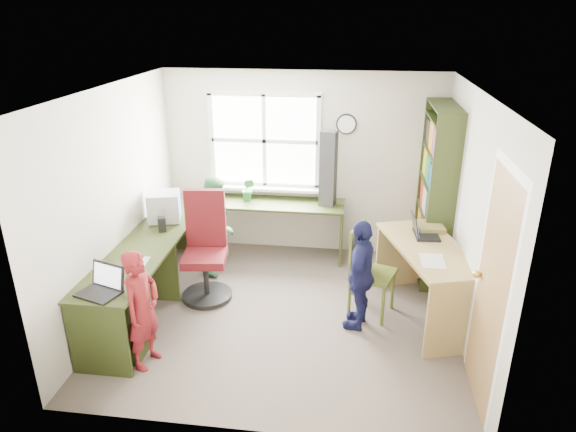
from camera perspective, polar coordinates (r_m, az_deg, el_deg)
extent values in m
cube|color=#4E443D|center=(5.72, -0.34, -10.84)|extent=(3.60, 3.40, 0.02)
cube|color=white|center=(4.85, -0.40, 13.93)|extent=(3.60, 3.40, 0.02)
cube|color=beige|center=(6.77, 1.63, 5.79)|extent=(3.60, 0.02, 2.40)
cube|color=beige|center=(3.65, -4.11, -9.34)|extent=(3.60, 0.02, 2.40)
cube|color=beige|center=(5.68, -18.76, 1.36)|extent=(0.02, 3.40, 2.40)
cube|color=beige|center=(5.24, 19.63, -0.48)|extent=(0.02, 3.40, 2.40)
cube|color=white|center=(6.73, -2.64, 8.34)|extent=(1.40, 0.01, 1.20)
cube|color=white|center=(6.73, -2.65, 8.33)|extent=(1.48, 0.04, 1.28)
cube|color=olive|center=(4.40, 21.54, -8.09)|extent=(0.02, 0.82, 2.00)
sphere|color=gold|center=(4.67, 20.24, -6.07)|extent=(0.07, 0.07, 0.07)
cylinder|color=black|center=(6.57, 6.51, 10.12)|extent=(0.26, 0.03, 0.26)
cylinder|color=white|center=(6.55, 6.50, 10.08)|extent=(0.22, 0.01, 0.22)
cube|color=#2C3615|center=(5.81, -15.04, -2.70)|extent=(0.60, 2.70, 0.03)
cube|color=#2C3615|center=(6.67, -0.81, 1.34)|extent=(1.65, 0.56, 0.03)
cube|color=#2C3615|center=(5.98, -14.69, -5.97)|extent=(0.56, 0.03, 0.72)
cube|color=#2C3615|center=(4.96, -20.32, -12.96)|extent=(0.56, 0.03, 0.72)
cube|color=#2C3615|center=(7.09, -10.84, -1.04)|extent=(0.56, 0.03, 0.72)
cube|color=#2C3615|center=(6.75, 5.95, -1.96)|extent=(0.03, 0.52, 0.72)
cube|color=#2C3615|center=(5.23, -18.50, -10.74)|extent=(0.54, 0.45, 0.72)
cube|color=#A48B52|center=(5.47, 15.49, -3.49)|extent=(1.06, 1.56, 0.03)
cube|color=#A48B52|center=(5.13, 18.25, -10.92)|extent=(0.60, 0.22, 0.79)
cube|color=#A48B52|center=(6.22, 12.48, -4.24)|extent=(0.60, 0.22, 0.79)
cube|color=#2C3615|center=(5.89, 16.71, 0.77)|extent=(0.30, 0.02, 2.10)
cube|color=#2C3615|center=(6.82, 15.54, 3.79)|extent=(0.30, 0.02, 2.10)
cube|color=#2C3615|center=(6.10, 17.12, 11.62)|extent=(0.30, 1.00, 0.02)
cube|color=#2C3615|center=(6.74, 15.20, -5.56)|extent=(0.30, 1.00, 0.02)
cube|color=#2C3615|center=(6.58, 15.51, -2.78)|extent=(0.30, 1.00, 0.02)
cube|color=#2C3615|center=(6.44, 15.85, 0.30)|extent=(0.30, 1.00, 0.02)
cube|color=#2C3615|center=(6.31, 16.21, 3.50)|extent=(0.30, 1.00, 0.02)
cube|color=#2C3615|center=(6.21, 16.58, 6.83)|extent=(0.30, 1.00, 0.02)
cube|color=#2C3615|center=(6.12, 16.96, 10.25)|extent=(0.30, 1.00, 0.02)
cube|color=#AA2918|center=(6.41, 15.64, -5.63)|extent=(0.25, 0.28, 0.27)
cube|color=navy|center=(6.69, 15.31, -4.30)|extent=(0.25, 0.30, 0.29)
cube|color=#1D7938|center=(6.95, 15.03, -3.15)|extent=(0.25, 0.26, 0.30)
cube|color=gold|center=(6.25, 15.99, -2.56)|extent=(0.25, 0.28, 0.30)
cube|color=#743079|center=(6.53, 15.64, -1.33)|extent=(0.25, 0.30, 0.32)
cube|color=orange|center=(6.81, 15.32, -0.47)|extent=(0.25, 0.26, 0.29)
cube|color=#242424|center=(6.10, 16.37, 0.76)|extent=(0.25, 0.28, 0.32)
cube|color=beige|center=(6.40, 15.97, 1.65)|extent=(0.25, 0.30, 0.29)
cube|color=#AA2918|center=(6.68, 15.65, 2.61)|extent=(0.25, 0.26, 0.30)
cube|color=navy|center=(5.98, 16.74, 4.00)|extent=(0.25, 0.28, 0.29)
cube|color=#1D7938|center=(6.28, 16.34, 4.97)|extent=(0.25, 0.30, 0.30)
cube|color=gold|center=(6.56, 16.00, 5.81)|extent=(0.25, 0.26, 0.32)
cube|color=#743079|center=(5.88, 17.15, 7.59)|extent=(0.25, 0.28, 0.30)
cube|color=orange|center=(6.19, 16.72, 8.41)|extent=(0.25, 0.30, 0.32)
cube|color=#242424|center=(6.48, 16.33, 8.88)|extent=(0.25, 0.26, 0.29)
cylinder|color=black|center=(6.05, -8.95, -8.69)|extent=(0.65, 0.65, 0.05)
cylinder|color=black|center=(5.93, -9.09, -6.73)|extent=(0.07, 0.07, 0.43)
cube|color=#4F0E13|center=(5.82, -9.23, -4.60)|extent=(0.53, 0.53, 0.09)
cube|color=#4F0E13|center=(5.86, -9.14, -0.21)|extent=(0.46, 0.14, 0.68)
cylinder|color=#546120|center=(5.58, 6.82, -9.00)|extent=(0.05, 0.05, 0.46)
cylinder|color=#546120|center=(5.49, 10.49, -9.80)|extent=(0.05, 0.05, 0.46)
cylinder|color=#546120|center=(5.88, 8.08, -7.31)|extent=(0.05, 0.05, 0.46)
cylinder|color=#546120|center=(5.80, 11.56, -8.03)|extent=(0.05, 0.05, 0.46)
cube|color=#546120|center=(5.57, 9.39, -6.37)|extent=(0.55, 0.55, 0.04)
cube|color=#546120|center=(5.50, 7.63, -3.52)|extent=(0.16, 0.40, 0.51)
cube|color=#BABBBF|center=(6.27, -13.48, -0.44)|extent=(0.31, 0.27, 0.02)
cube|color=#BABBBF|center=(6.21, -13.62, 1.05)|extent=(0.43, 0.40, 0.34)
cube|color=#3F72F2|center=(6.19, -11.96, 1.13)|extent=(0.07, 0.28, 0.25)
cube|color=black|center=(4.87, -20.29, -8.09)|extent=(0.42, 0.36, 0.02)
cube|color=black|center=(4.90, -19.36, -6.23)|extent=(0.36, 0.17, 0.24)
cube|color=white|center=(4.89, -19.44, -6.27)|extent=(0.31, 0.14, 0.19)
cube|color=black|center=(5.72, 15.11, -2.02)|extent=(0.27, 0.36, 0.02)
cube|color=black|center=(5.65, 13.93, -0.95)|extent=(0.08, 0.35, 0.23)
cube|color=#3F72F2|center=(5.66, 14.03, -0.95)|extent=(0.06, 0.30, 0.18)
cube|color=black|center=(5.96, -13.82, -0.89)|extent=(0.11, 0.11, 0.17)
cube|color=black|center=(6.37, -12.96, 0.77)|extent=(0.11, 0.11, 0.18)
cube|color=black|center=(6.47, 4.49, 5.26)|extent=(0.22, 0.21, 0.96)
cube|color=red|center=(5.88, 15.48, -1.21)|extent=(0.32, 0.32, 0.06)
cube|color=beige|center=(5.32, -16.56, -5.07)|extent=(0.23, 0.31, 0.00)
cube|color=beige|center=(5.18, 15.76, -4.82)|extent=(0.23, 0.32, 0.00)
imported|color=#307839|center=(6.71, -4.45, 2.95)|extent=(0.20, 0.17, 0.31)
imported|color=maroon|center=(4.88, -15.89, -9.97)|extent=(0.36, 0.47, 1.15)
imported|color=#2D713C|center=(6.42, -7.84, -0.94)|extent=(0.49, 0.61, 1.22)
imported|color=#151842|center=(5.28, 8.08, -6.46)|extent=(0.44, 0.74, 1.19)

